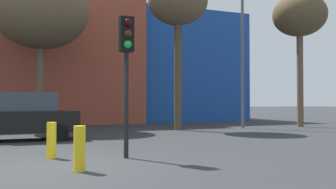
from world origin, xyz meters
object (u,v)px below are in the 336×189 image
bollard_yellow_0 (80,149)px  bollard_yellow_1 (51,140)px  bare_tree_0 (300,17)px  traffic_light_island (127,54)px  street_lamp (242,47)px  bare_tree_2 (178,3)px  parked_car_2 (22,117)px  bare_tree_1 (41,12)px

bollard_yellow_0 → bollard_yellow_1: bollard_yellow_0 is taller
bare_tree_0 → bollard_yellow_1: size_ratio=8.52×
traffic_light_island → bare_tree_0: (12.82, 8.04, 3.76)m
street_lamp → bollard_yellow_0: bearing=-136.9°
bollard_yellow_0 → traffic_light_island: bearing=45.1°
traffic_light_island → bare_tree_2: (5.20, 8.46, 3.91)m
traffic_light_island → street_lamp: size_ratio=0.46×
bollard_yellow_0 → bollard_yellow_1: (-0.36, 2.16, -0.01)m
parked_car_2 → bare_tree_1: bearing=-100.3°
bollard_yellow_0 → parked_car_2: bearing=97.4°
parked_car_2 → bollard_yellow_0: (0.94, -7.24, -0.42)m
traffic_light_island → bare_tree_0: bare_tree_0 is taller
parked_car_2 → bollard_yellow_0: size_ratio=4.41×
bollard_yellow_1 → street_lamp: 13.93m
bare_tree_0 → bare_tree_1: (-14.18, 3.20, -0.29)m
parked_car_2 → traffic_light_island: size_ratio=1.14×
bare_tree_1 → bare_tree_2: 7.13m
traffic_light_island → bare_tree_2: 10.67m
bare_tree_0 → bare_tree_2: size_ratio=0.98×
bollard_yellow_1 → street_lamp: (10.89, 7.68, 4.04)m
bare_tree_0 → street_lamp: size_ratio=0.98×
bare_tree_0 → traffic_light_island: bearing=-147.9°
bollard_yellow_1 → bare_tree_1: bearing=87.8°
bare_tree_1 → bollard_yellow_1: bare_tree_1 is taller
parked_car_2 → bare_tree_2: bare_tree_2 is taller
bare_tree_2 → parked_car_2: bearing=-160.7°
bare_tree_2 → bollard_yellow_1: bearing=-132.1°
bare_tree_1 → bare_tree_0: bearing=-12.7°
bare_tree_1 → bollard_yellow_0: bare_tree_1 is taller
parked_car_2 → bare_tree_2: 9.81m
traffic_light_island → bare_tree_1: 11.84m
traffic_light_island → bollard_yellow_0: bearing=-43.5°
street_lamp → bare_tree_1: bearing=165.0°
bare_tree_0 → street_lamp: (-3.69, 0.39, -1.93)m
traffic_light_island → street_lamp: 12.55m
bare_tree_2 → bollard_yellow_1: bare_tree_2 is taller
bare_tree_1 → bollard_yellow_0: bearing=-90.2°
bollard_yellow_0 → street_lamp: 14.97m
bare_tree_2 → street_lamp: size_ratio=1.00×
bare_tree_1 → bollard_yellow_1: (-0.41, -10.49, -5.68)m
traffic_light_island → bollard_yellow_1: 2.92m
parked_car_2 → bare_tree_0: size_ratio=0.53×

